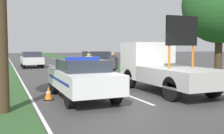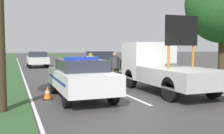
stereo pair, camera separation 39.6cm
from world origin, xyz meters
The scene contains 14 objects.
ground_plane centered at (0.00, 0.00, 0.00)m, with size 160.00×160.00×0.00m, color #3D3A3A.
lane_markings centered at (0.00, 13.95, 0.00)m, with size 7.55×55.02×0.01m.
grass_verge_right centered at (5.74, 20.00, 0.01)m, with size 3.83×120.00×0.03m.
police_car centered at (-1.91, 1.34, 0.81)m, with size 1.86×4.56×1.61m.
work_truck centered at (1.91, 1.70, 1.07)m, with size 2.15×5.35×3.21m.
road_barrier centered at (-0.12, 5.48, 0.87)m, with size 3.16×0.08×1.04m.
police_officer centered at (-0.52, 4.78, 1.03)m, with size 0.62×0.39×1.73m.
pedestrian_civilian centered at (0.72, 4.48, 0.99)m, with size 0.61×0.39×1.69m.
traffic_cone_near_police centered at (1.72, 5.03, 0.26)m, with size 0.38×0.38×0.53m.
traffic_cone_centre_front centered at (-2.28, 5.75, 0.27)m, with size 0.40×0.40×0.55m.
traffic_cone_near_truck centered at (-3.15, 1.56, 0.24)m, with size 0.35×0.35×0.49m.
queued_car_sedan_black centered at (1.94, 10.85, 0.85)m, with size 1.83×4.45×1.64m.
queued_car_van_white centered at (-2.12, 17.99, 0.79)m, with size 1.88×3.93×1.52m.
roadside_tree_near_right centered at (6.62, 3.09, 4.36)m, with size 4.17×4.17×6.57m.
Camera 1 is at (-4.69, -8.30, 1.98)m, focal length 42.00 mm.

